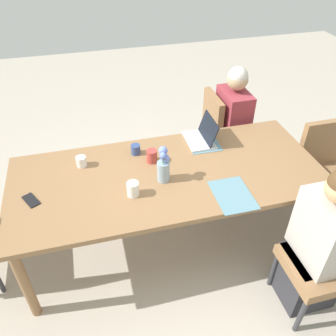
{
  "coord_description": "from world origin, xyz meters",
  "views": [
    {
      "loc": [
        -0.52,
        -1.99,
        2.41
      ],
      "look_at": [
        0.0,
        0.0,
        0.8
      ],
      "focal_mm": 37.07,
      "sensor_mm": 36.0,
      "label": 1
    }
  ],
  "objects_px": {
    "dining_table": "(168,180)",
    "coffee_mug_near_left": "(81,161)",
    "person_far_left_mid": "(231,130)",
    "phone_black": "(31,200)",
    "chair_far_left_mid": "(222,130)",
    "coffee_mug_near_right": "(152,156)",
    "chair_near_left_near": "(331,256)",
    "flower_vase": "(164,166)",
    "person_near_left_near": "(318,248)",
    "coffee_mug_centre_right": "(136,149)",
    "chair_head_right_left_far": "(324,166)",
    "laptop_far_left_mid": "(202,137)",
    "coffee_mug_centre_left": "(133,189)"
  },
  "relations": [
    {
      "from": "coffee_mug_centre_right",
      "to": "coffee_mug_near_left",
      "type": "bearing_deg",
      "value": -172.87
    },
    {
      "from": "coffee_mug_near_left",
      "to": "flower_vase",
      "type": "bearing_deg",
      "value": -29.56
    },
    {
      "from": "dining_table",
      "to": "phone_black",
      "type": "height_order",
      "value": "phone_black"
    },
    {
      "from": "person_near_left_near",
      "to": "phone_black",
      "type": "distance_m",
      "value": 1.99
    },
    {
      "from": "chair_far_left_mid",
      "to": "coffee_mug_near_right",
      "type": "bearing_deg",
      "value": -142.91
    },
    {
      "from": "dining_table",
      "to": "person_far_left_mid",
      "type": "relative_size",
      "value": 1.99
    },
    {
      "from": "chair_near_left_near",
      "to": "coffee_mug_centre_left",
      "type": "distance_m",
      "value": 1.42
    },
    {
      "from": "dining_table",
      "to": "flower_vase",
      "type": "distance_m",
      "value": 0.21
    },
    {
      "from": "dining_table",
      "to": "coffee_mug_near_left",
      "type": "relative_size",
      "value": 28.79
    },
    {
      "from": "person_near_left_near",
      "to": "chair_head_right_left_far",
      "type": "bearing_deg",
      "value": 52.96
    },
    {
      "from": "chair_far_left_mid",
      "to": "coffee_mug_near_left",
      "type": "distance_m",
      "value": 1.57
    },
    {
      "from": "coffee_mug_near_left",
      "to": "phone_black",
      "type": "height_order",
      "value": "coffee_mug_near_left"
    },
    {
      "from": "coffee_mug_centre_left",
      "to": "phone_black",
      "type": "bearing_deg",
      "value": 170.37
    },
    {
      "from": "dining_table",
      "to": "chair_far_left_mid",
      "type": "distance_m",
      "value": 1.18
    },
    {
      "from": "person_near_left_near",
      "to": "coffee_mug_centre_right",
      "type": "relative_size",
      "value": 14.57
    },
    {
      "from": "chair_far_left_mid",
      "to": "flower_vase",
      "type": "relative_size",
      "value": 3.2
    },
    {
      "from": "chair_near_left_near",
      "to": "person_near_left_near",
      "type": "relative_size",
      "value": 0.75
    },
    {
      "from": "dining_table",
      "to": "flower_vase",
      "type": "relative_size",
      "value": 8.46
    },
    {
      "from": "person_far_left_mid",
      "to": "laptop_far_left_mid",
      "type": "relative_size",
      "value": 3.73
    },
    {
      "from": "coffee_mug_centre_right",
      "to": "chair_near_left_near",
      "type": "bearing_deg",
      "value": -46.2
    },
    {
      "from": "person_near_left_near",
      "to": "laptop_far_left_mid",
      "type": "xyz_separation_m",
      "value": [
        -0.45,
        1.14,
        0.26
      ]
    },
    {
      "from": "dining_table",
      "to": "chair_head_right_left_far",
      "type": "bearing_deg",
      "value": 1.37
    },
    {
      "from": "person_far_left_mid",
      "to": "laptop_far_left_mid",
      "type": "height_order",
      "value": "person_far_left_mid"
    },
    {
      "from": "dining_table",
      "to": "chair_near_left_near",
      "type": "bearing_deg",
      "value": -42.43
    },
    {
      "from": "chair_far_left_mid",
      "to": "person_far_left_mid",
      "type": "relative_size",
      "value": 0.75
    },
    {
      "from": "coffee_mug_near_left",
      "to": "coffee_mug_centre_left",
      "type": "height_order",
      "value": "coffee_mug_centre_left"
    },
    {
      "from": "chair_near_left_near",
      "to": "laptop_far_left_mid",
      "type": "bearing_deg",
      "value": 113.8
    },
    {
      "from": "chair_near_left_near",
      "to": "coffee_mug_near_left",
      "type": "xyz_separation_m",
      "value": [
        -1.55,
        1.1,
        0.29
      ]
    },
    {
      "from": "coffee_mug_near_right",
      "to": "coffee_mug_centre_right",
      "type": "distance_m",
      "value": 0.17
    },
    {
      "from": "dining_table",
      "to": "laptop_far_left_mid",
      "type": "xyz_separation_m",
      "value": [
        0.39,
        0.36,
        0.11
      ]
    },
    {
      "from": "chair_far_left_mid",
      "to": "coffee_mug_centre_left",
      "type": "distance_m",
      "value": 1.53
    },
    {
      "from": "person_far_left_mid",
      "to": "phone_black",
      "type": "relative_size",
      "value": 7.97
    },
    {
      "from": "dining_table",
      "to": "laptop_far_left_mid",
      "type": "height_order",
      "value": "laptop_far_left_mid"
    },
    {
      "from": "chair_head_right_left_far",
      "to": "dining_table",
      "type": "bearing_deg",
      "value": -178.63
    },
    {
      "from": "laptop_far_left_mid",
      "to": "coffee_mug_centre_right",
      "type": "relative_size",
      "value": 3.9
    },
    {
      "from": "chair_far_left_mid",
      "to": "phone_black",
      "type": "height_order",
      "value": "chair_far_left_mid"
    },
    {
      "from": "chair_head_right_left_far",
      "to": "coffee_mug_near_left",
      "type": "relative_size",
      "value": 10.89
    },
    {
      "from": "flower_vase",
      "to": "coffee_mug_near_left",
      "type": "relative_size",
      "value": 3.41
    },
    {
      "from": "chair_near_left_near",
      "to": "flower_vase",
      "type": "distance_m",
      "value": 1.3
    },
    {
      "from": "chair_far_left_mid",
      "to": "phone_black",
      "type": "relative_size",
      "value": 6.0
    },
    {
      "from": "dining_table",
      "to": "person_near_left_near",
      "type": "distance_m",
      "value": 1.16
    },
    {
      "from": "chair_far_left_mid",
      "to": "laptop_far_left_mid",
      "type": "xyz_separation_m",
      "value": [
        -0.41,
        -0.49,
        0.29
      ]
    },
    {
      "from": "flower_vase",
      "to": "coffee_mug_centre_right",
      "type": "height_order",
      "value": "flower_vase"
    },
    {
      "from": "flower_vase",
      "to": "chair_near_left_near",
      "type": "bearing_deg",
      "value": -38.62
    },
    {
      "from": "chair_near_left_near",
      "to": "person_near_left_near",
      "type": "distance_m",
      "value": 0.1
    },
    {
      "from": "laptop_far_left_mid",
      "to": "coffee_mug_centre_right",
      "type": "distance_m",
      "value": 0.58
    },
    {
      "from": "flower_vase",
      "to": "coffee_mug_near_right",
      "type": "height_order",
      "value": "flower_vase"
    },
    {
      "from": "chair_far_left_mid",
      "to": "phone_black",
      "type": "xyz_separation_m",
      "value": [
        -1.8,
        -0.9,
        0.25
      ]
    },
    {
      "from": "person_near_left_near",
      "to": "phone_black",
      "type": "height_order",
      "value": "person_near_left_near"
    },
    {
      "from": "person_near_left_near",
      "to": "chair_far_left_mid",
      "type": "relative_size",
      "value": 1.33
    }
  ]
}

